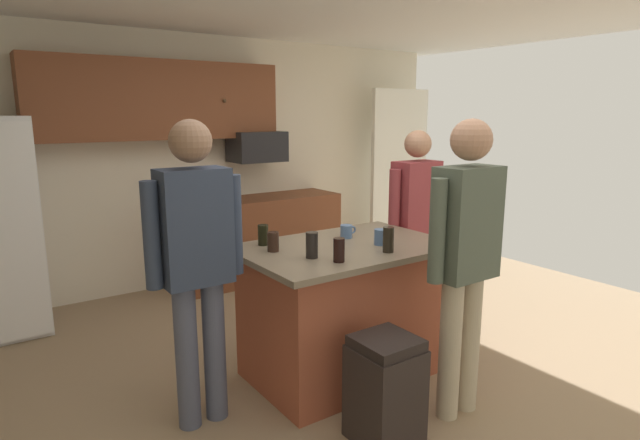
{
  "coord_description": "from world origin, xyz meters",
  "views": [
    {
      "loc": [
        -2.07,
        -2.52,
        1.8
      ],
      "look_at": [
        0.03,
        0.49,
        1.05
      ],
      "focal_mm": 29.29,
      "sensor_mm": 36.0,
      "label": 1
    }
  ],
  "objects_px": {
    "microwave_over_range": "(257,147)",
    "person_guest_left": "(415,216)",
    "kitchen_island": "(345,309)",
    "person_host_foreground": "(465,249)",
    "glass_stout_tall": "(312,245)",
    "mug_blue_stoneware": "(347,231)",
    "glass_dark_ale": "(388,240)",
    "mug_ceramic_white": "(381,237)",
    "tumbler_amber": "(263,235)",
    "glass_short_whisky": "(339,250)",
    "glass_pilsner": "(273,242)",
    "person_guest_by_door": "(196,254)",
    "trash_bin": "(385,390)"
  },
  "relations": [
    {
      "from": "microwave_over_range",
      "to": "person_guest_left",
      "type": "bearing_deg",
      "value": -78.6
    },
    {
      "from": "microwave_over_range",
      "to": "person_host_foreground",
      "type": "bearing_deg",
      "value": -95.85
    },
    {
      "from": "glass_short_whisky",
      "to": "glass_stout_tall",
      "type": "bearing_deg",
      "value": 117.02
    },
    {
      "from": "glass_stout_tall",
      "to": "glass_dark_ale",
      "type": "xyz_separation_m",
      "value": [
        0.48,
        -0.17,
        0.0
      ]
    },
    {
      "from": "kitchen_island",
      "to": "mug_blue_stoneware",
      "type": "relative_size",
      "value": 11.0
    },
    {
      "from": "mug_blue_stoneware",
      "to": "glass_dark_ale",
      "type": "xyz_separation_m",
      "value": [
        -0.02,
        -0.46,
        0.04
      ]
    },
    {
      "from": "glass_short_whisky",
      "to": "tumbler_amber",
      "type": "bearing_deg",
      "value": 105.79
    },
    {
      "from": "glass_dark_ale",
      "to": "trash_bin",
      "type": "xyz_separation_m",
      "value": [
        -0.41,
        -0.46,
        -0.71
      ]
    },
    {
      "from": "tumbler_amber",
      "to": "glass_pilsner",
      "type": "bearing_deg",
      "value": -98.21
    },
    {
      "from": "person_guest_left",
      "to": "mug_blue_stoneware",
      "type": "relative_size",
      "value": 12.97
    },
    {
      "from": "microwave_over_range",
      "to": "person_host_foreground",
      "type": "height_order",
      "value": "person_host_foreground"
    },
    {
      "from": "kitchen_island",
      "to": "person_guest_left",
      "type": "height_order",
      "value": "person_guest_left"
    },
    {
      "from": "trash_bin",
      "to": "microwave_over_range",
      "type": "bearing_deg",
      "value": 74.15
    },
    {
      "from": "mug_ceramic_white",
      "to": "mug_blue_stoneware",
      "type": "xyz_separation_m",
      "value": [
        -0.07,
        0.29,
        -0.01
      ]
    },
    {
      "from": "kitchen_island",
      "to": "person_host_foreground",
      "type": "xyz_separation_m",
      "value": [
        0.26,
        -0.8,
        0.57
      ]
    },
    {
      "from": "glass_dark_ale",
      "to": "kitchen_island",
      "type": "bearing_deg",
      "value": 111.34
    },
    {
      "from": "kitchen_island",
      "to": "glass_stout_tall",
      "type": "xyz_separation_m",
      "value": [
        -0.36,
        -0.13,
        0.54
      ]
    },
    {
      "from": "kitchen_island",
      "to": "glass_stout_tall",
      "type": "distance_m",
      "value": 0.66
    },
    {
      "from": "tumbler_amber",
      "to": "glass_stout_tall",
      "type": "height_order",
      "value": "glass_stout_tall"
    },
    {
      "from": "kitchen_island",
      "to": "person_host_foreground",
      "type": "relative_size",
      "value": 0.8
    },
    {
      "from": "tumbler_amber",
      "to": "trash_bin",
      "type": "relative_size",
      "value": 0.23
    },
    {
      "from": "glass_short_whisky",
      "to": "kitchen_island",
      "type": "bearing_deg",
      "value": 46.95
    },
    {
      "from": "microwave_over_range",
      "to": "person_guest_left",
      "type": "height_order",
      "value": "person_guest_left"
    },
    {
      "from": "person_guest_left",
      "to": "mug_blue_stoneware",
      "type": "xyz_separation_m",
      "value": [
        -0.84,
        -0.15,
        0.01
      ]
    },
    {
      "from": "kitchen_island",
      "to": "mug_ceramic_white",
      "type": "xyz_separation_m",
      "value": [
        0.2,
        -0.13,
        0.51
      ]
    },
    {
      "from": "microwave_over_range",
      "to": "person_guest_by_door",
      "type": "xyz_separation_m",
      "value": [
        -1.63,
        -2.32,
        -0.42
      ]
    },
    {
      "from": "mug_blue_stoneware",
      "to": "glass_pilsner",
      "type": "xyz_separation_m",
      "value": [
        -0.62,
        -0.02,
        0.02
      ]
    },
    {
      "from": "person_guest_left",
      "to": "mug_blue_stoneware",
      "type": "height_order",
      "value": "person_guest_left"
    },
    {
      "from": "glass_stout_tall",
      "to": "trash_bin",
      "type": "bearing_deg",
      "value": -83.92
    },
    {
      "from": "tumbler_amber",
      "to": "glass_dark_ale",
      "type": "relative_size",
      "value": 0.84
    },
    {
      "from": "person_guest_left",
      "to": "tumbler_amber",
      "type": "distance_m",
      "value": 1.43
    },
    {
      "from": "person_guest_left",
      "to": "glass_dark_ale",
      "type": "xyz_separation_m",
      "value": [
        -0.86,
        -0.62,
        0.05
      ]
    },
    {
      "from": "mug_ceramic_white",
      "to": "person_host_foreground",
      "type": "bearing_deg",
      "value": -85.56
    },
    {
      "from": "microwave_over_range",
      "to": "kitchen_island",
      "type": "relative_size",
      "value": 0.4
    },
    {
      "from": "person_guest_left",
      "to": "person_host_foreground",
      "type": "distance_m",
      "value": 1.33
    },
    {
      "from": "person_host_foreground",
      "to": "glass_dark_ale",
      "type": "distance_m",
      "value": 0.52
    },
    {
      "from": "glass_stout_tall",
      "to": "glass_short_whisky",
      "type": "distance_m",
      "value": 0.19
    },
    {
      "from": "trash_bin",
      "to": "glass_dark_ale",
      "type": "bearing_deg",
      "value": 47.78
    },
    {
      "from": "microwave_over_range",
      "to": "kitchen_island",
      "type": "bearing_deg",
      "value": -103.96
    },
    {
      "from": "person_guest_by_door",
      "to": "mug_ceramic_white",
      "type": "relative_size",
      "value": 14.19
    },
    {
      "from": "mug_ceramic_white",
      "to": "glass_short_whisky",
      "type": "bearing_deg",
      "value": -160.41
    },
    {
      "from": "tumbler_amber",
      "to": "glass_stout_tall",
      "type": "xyz_separation_m",
      "value": [
        0.09,
        -0.46,
        0.01
      ]
    },
    {
      "from": "microwave_over_range",
      "to": "person_guest_left",
      "type": "xyz_separation_m",
      "value": [
        0.4,
        -1.99,
        -0.49
      ]
    },
    {
      "from": "glass_dark_ale",
      "to": "mug_ceramic_white",
      "type": "bearing_deg",
      "value": 63.38
    },
    {
      "from": "glass_dark_ale",
      "to": "glass_short_whisky",
      "type": "distance_m",
      "value": 0.4
    },
    {
      "from": "microwave_over_range",
      "to": "glass_short_whisky",
      "type": "bearing_deg",
      "value": -108.09
    },
    {
      "from": "person_guest_by_door",
      "to": "glass_short_whisky",
      "type": "distance_m",
      "value": 0.83
    },
    {
      "from": "glass_pilsner",
      "to": "glass_short_whisky",
      "type": "xyz_separation_m",
      "value": [
        0.2,
        -0.44,
        0.01
      ]
    },
    {
      "from": "kitchen_island",
      "to": "glass_short_whisky",
      "type": "height_order",
      "value": "glass_short_whisky"
    },
    {
      "from": "person_guest_left",
      "to": "glass_dark_ale",
      "type": "height_order",
      "value": "person_guest_left"
    }
  ]
}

